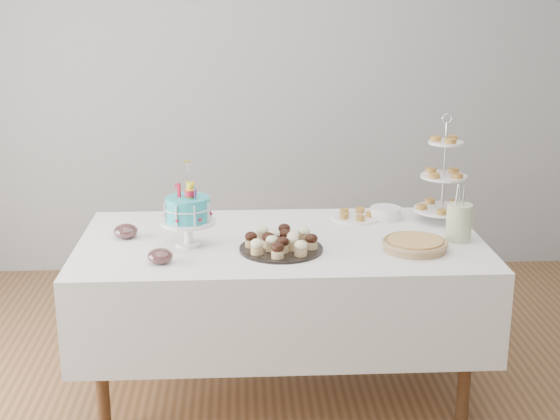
{
  "coord_description": "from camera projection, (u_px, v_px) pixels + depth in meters",
  "views": [
    {
      "loc": [
        -0.19,
        -3.22,
        1.95
      ],
      "look_at": [
        -0.01,
        0.3,
        0.92
      ],
      "focal_mm": 50.0,
      "sensor_mm": 36.0,
      "label": 1
    }
  ],
  "objects": [
    {
      "name": "tiered_stand",
      "position": [
        444.0,
        177.0,
        3.94
      ],
      "size": [
        0.29,
        0.29,
        0.56
      ],
      "color": "silver",
      "rests_on": "table"
    },
    {
      "name": "walls",
      "position": [
        285.0,
        131.0,
        3.27
      ],
      "size": [
        5.04,
        4.04,
        2.7
      ],
      "color": "#989B9D",
      "rests_on": "floor"
    },
    {
      "name": "jam_bowl_a",
      "position": [
        160.0,
        256.0,
        3.4
      ],
      "size": [
        0.11,
        0.11,
        0.07
      ],
      "color": "silver",
      "rests_on": "table"
    },
    {
      "name": "pie",
      "position": [
        415.0,
        244.0,
        3.57
      ],
      "size": [
        0.3,
        0.3,
        0.05
      ],
      "color": "tan",
      "rests_on": "table"
    },
    {
      "name": "pastry_plate",
      "position": [
        356.0,
        215.0,
        4.04
      ],
      "size": [
        0.25,
        0.25,
        0.04
      ],
      "color": "white",
      "rests_on": "table"
    },
    {
      "name": "jam_bowl_b",
      "position": [
        126.0,
        231.0,
        3.73
      ],
      "size": [
        0.12,
        0.12,
        0.07
      ],
      "color": "silver",
      "rests_on": "table"
    },
    {
      "name": "floor",
      "position": [
        284.0,
        416.0,
        3.65
      ],
      "size": [
        5.0,
        5.0,
        0.0
      ],
      "primitive_type": "plane",
      "color": "brown",
      "rests_on": "ground"
    },
    {
      "name": "birthday_cake",
      "position": [
        188.0,
        223.0,
        3.61
      ],
      "size": [
        0.26,
        0.26,
        0.4
      ],
      "rotation": [
        0.0,
        0.0,
        -0.43
      ],
      "color": "white",
      "rests_on": "table"
    },
    {
      "name": "cupcake_tray",
      "position": [
        281.0,
        241.0,
        3.56
      ],
      "size": [
        0.38,
        0.38,
        0.09
      ],
      "color": "black",
      "rests_on": "table"
    },
    {
      "name": "table",
      "position": [
        281.0,
        284.0,
        3.78
      ],
      "size": [
        1.92,
        1.02,
        0.77
      ],
      "color": "silver",
      "rests_on": "floor"
    },
    {
      "name": "utensil_pitcher",
      "position": [
        459.0,
        221.0,
        3.68
      ],
      "size": [
        0.13,
        0.12,
        0.27
      ],
      "rotation": [
        0.0,
        0.0,
        -0.05
      ],
      "color": "white",
      "rests_on": "table"
    },
    {
      "name": "plate_stack",
      "position": [
        385.0,
        213.0,
        4.03
      ],
      "size": [
        0.16,
        0.16,
        0.06
      ],
      "color": "white",
      "rests_on": "table"
    }
  ]
}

